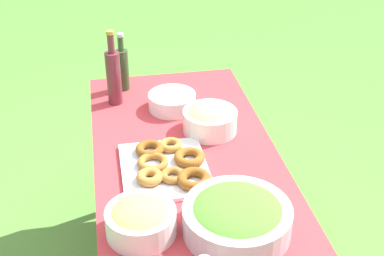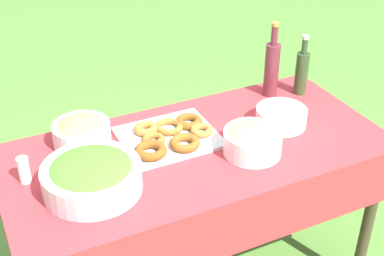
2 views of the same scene
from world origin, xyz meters
The scene contains 8 objects.
picnic_table centered at (0.00, 0.00, 0.66)m, with size 1.48×0.71×0.77m.
salad_bowl centered at (0.43, 0.08, 0.83)m, with size 0.34×0.34×0.11m.
pasta_bowl centered at (-0.17, 0.12, 0.83)m, with size 0.22×0.22×0.11m.
donut_platter centered at (0.07, -0.08, 0.79)m, with size 0.38×0.33×0.05m.
plate_stack centered at (-0.39, 0.00, 0.81)m, with size 0.21×0.21×0.07m.
olive_oil_bottle centered at (-0.62, -0.20, 0.88)m, with size 0.06×0.06×0.28m.
wine_bottle centered at (-0.49, -0.24, 0.91)m, with size 0.06×0.06×0.34m.
fruit_bowl centered at (0.39, -0.21, 0.83)m, with size 0.22×0.22×0.11m.
Camera 1 is at (1.66, -0.28, 1.93)m, focal length 50.00 mm.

